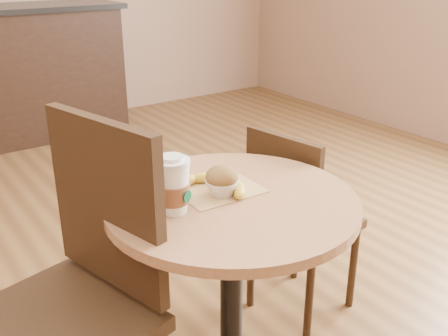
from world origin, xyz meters
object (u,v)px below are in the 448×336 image
Objects in this scene: cafe_table at (232,259)px; chair_right at (297,218)px; chair_left at (73,298)px; muffin at (222,181)px; banana at (217,185)px; coffee_cup at (173,187)px.

cafe_table is 0.93× the size of chair_right.
chair_left is 0.97m from chair_right.
muffin reaches higher than banana.
chair_right is (0.48, 0.23, -0.10)m from cafe_table.
muffin is at bearing -117.17° from banana.
chair_right is at bearing 25.46° from cafe_table.
chair_left reaches higher than chair_right.
chair_left is 6.30× the size of coffee_cup.
coffee_cup is at bearing -176.55° from muffin.
cafe_table is 0.54m from chair_right.
banana is (-0.01, 0.06, 0.22)m from cafe_table.
chair_left is (-0.47, 0.06, 0.02)m from cafe_table.
coffee_cup reaches higher than cafe_table.
cafe_table is 0.47m from chair_left.
muffin is (0.17, 0.01, -0.03)m from coffee_cup.
banana is at bearing 75.96° from chair_left.
coffee_cup is 0.74× the size of banana.
chair_right is 0.79m from coffee_cup.
chair_left reaches higher than cafe_table.
muffin is 0.04m from banana.
chair_right is (0.95, 0.17, -0.12)m from chair_left.
chair_left is 4.64× the size of banana.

